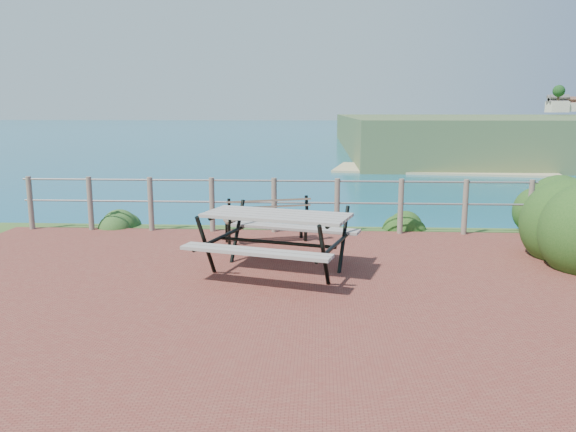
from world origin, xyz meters
name	(u,v)px	position (x,y,z in m)	size (l,w,h in m)	color
ground	(253,290)	(0.00, 0.00, 0.00)	(10.00, 7.00, 0.12)	brown
ocean	(318,116)	(0.00, 200.00, 0.00)	(1200.00, 1200.00, 0.00)	#167C86
safety_railing	(274,202)	(0.00, 3.35, 0.57)	(9.40, 0.10, 1.00)	#6B5B4C
picnic_table	(277,237)	(0.25, 0.72, 0.53)	(2.11, 1.65, 0.83)	gray
park_bench	(266,212)	(-0.07, 2.55, 0.53)	(1.46, 0.78, 0.80)	brown
shrub_right_edge	(558,234)	(5.22, 3.57, 0.00)	(1.24, 1.24, 1.77)	#184214
shrub_lip_west	(113,226)	(-3.21, 3.76, 0.00)	(0.72, 0.72, 0.45)	#284D1D
shrub_lip_east	(411,227)	(2.60, 3.99, 0.00)	(0.84, 0.84, 0.61)	#184214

